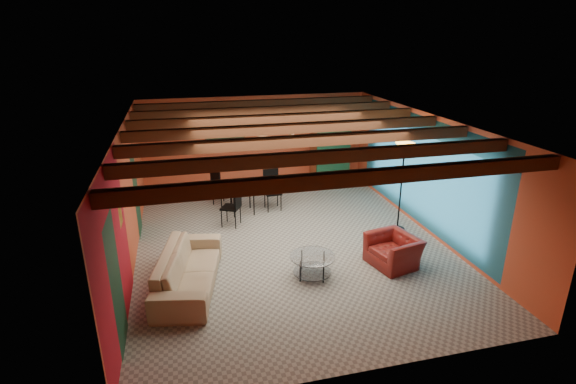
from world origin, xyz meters
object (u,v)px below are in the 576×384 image
object	(u,v)px
armoire	(330,153)
potted_plant	(332,113)
coffee_table	(312,266)
floor_lamp	(401,187)
armchair	(393,250)
sofa	(189,269)
dining_table	(242,193)
vase	(241,170)

from	to	relation	value
armoire	potted_plant	distance (m)	1.21
coffee_table	floor_lamp	world-z (taller)	floor_lamp
armchair	armoire	distance (m)	5.13
potted_plant	armchair	bearing A→B (deg)	-94.90
sofa	armchair	world-z (taller)	sofa
dining_table	armoire	bearing A→B (deg)	29.36
coffee_table	vase	world-z (taller)	vase
armchair	vase	distance (m)	4.32
sofa	armchair	xyz separation A→B (m)	(3.98, -0.17, -0.04)
armchair	potted_plant	xyz separation A→B (m)	(0.43, 5.07, 1.87)
floor_lamp	vase	bearing A→B (deg)	150.62
armoire	coffee_table	bearing A→B (deg)	-125.63
coffee_table	floor_lamp	size ratio (longest dim) A/B	0.41
sofa	dining_table	world-z (taller)	dining_table
armchair	floor_lamp	size ratio (longest dim) A/B	0.45
armchair	potted_plant	distance (m)	5.42
floor_lamp	coffee_table	bearing A→B (deg)	-149.16
coffee_table	armchair	bearing A→B (deg)	1.43
sofa	armchair	size ratio (longest dim) A/B	2.53
coffee_table	dining_table	world-z (taller)	dining_table
coffee_table	potted_plant	xyz separation A→B (m)	(2.13, 5.11, 1.96)
coffee_table	sofa	bearing A→B (deg)	174.57
sofa	armchair	distance (m)	3.98
armchair	potted_plant	world-z (taller)	potted_plant
sofa	coffee_table	bearing A→B (deg)	-83.55
potted_plant	floor_lamp	bearing A→B (deg)	-82.82
vase	sofa	bearing A→B (deg)	-114.32
floor_lamp	vase	xyz separation A→B (m)	(-3.40, 1.91, 0.10)
armchair	floor_lamp	distance (m)	1.89
sofa	vase	bearing A→B (deg)	-12.44
coffee_table	floor_lamp	distance (m)	3.12
armchair	vase	xyz separation A→B (m)	(-2.51, 3.41, 0.85)
floor_lamp	vase	size ratio (longest dim) A/B	11.79
dining_table	armchair	bearing A→B (deg)	-53.62
armchair	dining_table	bearing A→B (deg)	-157.61
sofa	potted_plant	bearing A→B (deg)	-30.14
armchair	vase	bearing A→B (deg)	-157.61
dining_table	coffee_table	bearing A→B (deg)	-76.69
armchair	dining_table	distance (m)	4.24
floor_lamp	dining_table	bearing A→B (deg)	150.62
floor_lamp	armoire	bearing A→B (deg)	97.18
coffee_table	vase	distance (m)	3.67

